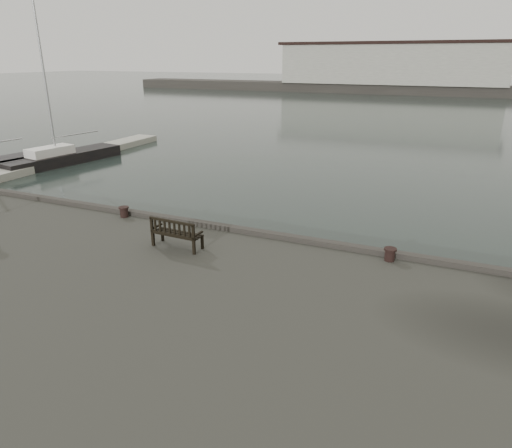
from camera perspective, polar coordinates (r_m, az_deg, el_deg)
The scene contains 7 objects.
ground at distance 17.44m, azimuth -3.00°, elevation -5.41°, with size 400.00×400.00×0.00m, color black.
pontoon at distance 36.97m, azimuth -24.47°, elevation 7.02°, with size 2.00×24.00×0.50m, color #BABAAC.
breakwater at distance 106.71m, azimuth 18.28°, elevation 17.49°, with size 140.00×9.50×12.20m.
bench at distance 15.29m, azimuth -9.86°, elevation -1.81°, with size 1.76×0.67×1.00m.
bollard_left at distance 18.74m, azimuth -16.17°, elevation 1.46°, with size 0.40×0.40×0.42m, color black.
bollard_right at distance 14.76m, azimuth 16.39°, elevation -3.67°, with size 0.39×0.39×0.41m, color black.
yacht_c at distance 37.32m, azimuth -23.00°, elevation 7.33°, with size 3.64×9.40×12.40m.
Camera 1 is at (7.15, -14.02, 7.52)m, focal length 32.00 mm.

